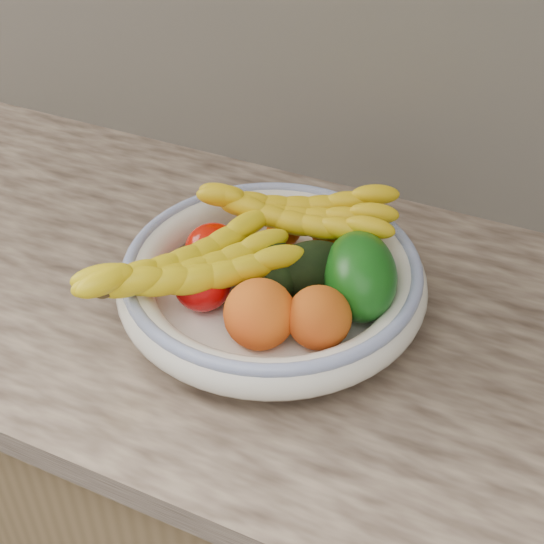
{
  "coord_description": "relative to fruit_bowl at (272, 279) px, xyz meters",
  "views": [
    {
      "loc": [
        0.31,
        0.99,
        1.56
      ],
      "look_at": [
        0.0,
        1.66,
        0.96
      ],
      "focal_mm": 50.0,
      "sensor_mm": 36.0,
      "label": 1
    }
  ],
  "objects": [
    {
      "name": "green_mango",
      "position": [
        0.11,
        0.02,
        0.03
      ],
      "size": [
        0.16,
        0.17,
        0.12
      ],
      "primitive_type": "ellipsoid",
      "rotation": [
        0.0,
        0.31,
        0.49
      ],
      "color": "#0E4A0E",
      "rests_on": "fruit_bowl"
    },
    {
      "name": "clementine_back_right",
      "position": [
        0.03,
        0.11,
        0.01
      ],
      "size": [
        0.05,
        0.05,
        0.05
      ],
      "primitive_type": "ellipsoid",
      "rotation": [
        0.0,
        0.0,
        0.03
      ],
      "color": "orange",
      "rests_on": "fruit_bowl"
    },
    {
      "name": "kitchen_counter",
      "position": [
        0.0,
        0.03,
        -0.48
      ],
      "size": [
        2.44,
        0.66,
        1.4
      ],
      "color": "brown",
      "rests_on": "ground"
    },
    {
      "name": "tomato_left",
      "position": [
        -0.09,
        0.01,
        0.01
      ],
      "size": [
        0.08,
        0.08,
        0.07
      ],
      "primitive_type": "ellipsoid",
      "rotation": [
        0.0,
        0.0,
        0.02
      ],
      "color": "#BC0C00",
      "rests_on": "fruit_bowl"
    },
    {
      "name": "fruit_bowl",
      "position": [
        0.0,
        0.0,
        0.0
      ],
      "size": [
        0.39,
        0.39,
        0.08
      ],
      "color": "white",
      "rests_on": "kitchen_counter"
    },
    {
      "name": "avocado_center",
      "position": [
        0.0,
        0.0,
        0.02
      ],
      "size": [
        0.1,
        0.11,
        0.06
      ],
      "primitive_type": "ellipsoid",
      "rotation": [
        0.0,
        0.0,
        0.57
      ],
      "color": "black",
      "rests_on": "fruit_bowl"
    },
    {
      "name": "tomato_near_left",
      "position": [
        -0.07,
        -0.06,
        0.01
      ],
      "size": [
        0.09,
        0.09,
        0.06
      ],
      "primitive_type": "ellipsoid",
      "rotation": [
        0.0,
        0.0,
        0.37
      ],
      "color": "#BA080A",
      "rests_on": "fruit_bowl"
    },
    {
      "name": "peach_right",
      "position": [
        0.09,
        -0.06,
        0.02
      ],
      "size": [
        0.08,
        0.08,
        0.08
      ],
      "primitive_type": "ellipsoid",
      "rotation": [
        0.0,
        0.0,
        -0.1
      ],
      "color": "orange",
      "rests_on": "fruit_bowl"
    },
    {
      "name": "banana_bunch_front",
      "position": [
        -0.08,
        -0.07,
        0.03
      ],
      "size": [
        0.26,
        0.3,
        0.08
      ],
      "primitive_type": null,
      "rotation": [
        0.0,
        0.0,
        0.95
      ],
      "color": "yellow",
      "rests_on": "fruit_bowl"
    },
    {
      "name": "peach_front",
      "position": [
        0.02,
        -0.08,
        0.02
      ],
      "size": [
        0.11,
        0.11,
        0.08
      ],
      "primitive_type": "ellipsoid",
      "rotation": [
        0.0,
        0.0,
        -0.3
      ],
      "color": "orange",
      "rests_on": "fruit_bowl"
    },
    {
      "name": "banana_bunch_back",
      "position": [
        -0.01,
        0.08,
        0.04
      ],
      "size": [
        0.3,
        0.17,
        0.08
      ],
      "primitive_type": null,
      "rotation": [
        0.0,
        0.0,
        0.24
      ],
      "color": "yellow",
      "rests_on": "fruit_bowl"
    },
    {
      "name": "clementine_back_left",
      "position": [
        -0.03,
        0.1,
        0.01
      ],
      "size": [
        0.05,
        0.05,
        0.04
      ],
      "primitive_type": "ellipsoid",
      "rotation": [
        0.0,
        0.0,
        0.02
      ],
      "color": "#F05605",
      "rests_on": "fruit_bowl"
    },
    {
      "name": "avocado_right",
      "position": [
        0.04,
        0.02,
        0.02
      ],
      "size": [
        0.13,
        0.13,
        0.07
      ],
      "primitive_type": "ellipsoid",
      "rotation": [
        0.0,
        0.0,
        -0.83
      ],
      "color": "black",
      "rests_on": "fruit_bowl"
    }
  ]
}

